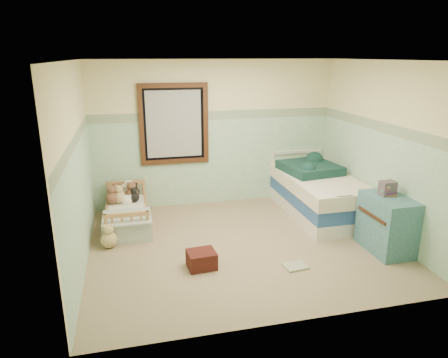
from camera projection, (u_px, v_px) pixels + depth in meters
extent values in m
cube|color=gray|center=(242.00, 245.00, 5.75)|extent=(4.20, 3.60, 0.02)
cube|color=silver|center=(244.00, 59.00, 5.01)|extent=(4.20, 3.60, 0.02)
cube|color=beige|center=(214.00, 134.00, 7.06)|extent=(4.20, 0.04, 2.50)
cube|color=beige|center=(297.00, 205.00, 3.71)|extent=(4.20, 0.04, 2.50)
cube|color=beige|center=(76.00, 168.00, 4.92)|extent=(0.04, 3.60, 2.50)
cube|color=beige|center=(383.00, 150.00, 5.85)|extent=(0.04, 3.60, 2.50)
cube|color=#85B490|center=(215.00, 162.00, 7.19)|extent=(4.20, 0.01, 1.50)
cube|color=#456B4F|center=(214.00, 115.00, 6.95)|extent=(4.20, 0.01, 0.15)
cube|color=#33170D|center=(174.00, 124.00, 6.81)|extent=(1.16, 0.06, 1.36)
cube|color=#BCBCB9|center=(174.00, 124.00, 6.82)|extent=(0.92, 0.01, 1.12)
cube|color=olive|center=(128.00, 221.00, 6.36)|extent=(0.64, 1.28, 0.16)
cube|color=white|center=(127.00, 212.00, 6.31)|extent=(0.58, 1.22, 0.12)
cube|color=#6B8DB1|center=(127.00, 217.00, 5.92)|extent=(0.69, 0.64, 0.03)
sphere|color=brown|center=(117.00, 193.00, 6.70)|extent=(0.18, 0.18, 0.18)
sphere|color=silver|center=(129.00, 192.00, 6.74)|extent=(0.20, 0.20, 0.20)
sphere|color=tan|center=(120.00, 197.00, 6.51)|extent=(0.20, 0.20, 0.20)
sphere|color=black|center=(134.00, 197.00, 6.56)|extent=(0.16, 0.16, 0.16)
sphere|color=white|center=(127.00, 211.00, 6.57)|extent=(0.28, 0.28, 0.28)
sphere|color=tan|center=(109.00, 240.00, 5.62)|extent=(0.23, 0.23, 0.23)
cube|color=white|center=(318.00, 208.00, 6.81)|extent=(0.99, 1.99, 0.22)
cube|color=navy|center=(319.00, 195.00, 6.74)|extent=(0.99, 1.99, 0.22)
cube|color=beige|center=(320.00, 183.00, 6.68)|extent=(1.03, 2.03, 0.22)
cube|color=#143430|center=(310.00, 168.00, 6.89)|extent=(0.96, 1.00, 0.14)
cube|color=#325766|center=(387.00, 224.00, 5.47)|extent=(0.48, 0.77, 0.77)
cube|color=brown|center=(388.00, 188.00, 5.40)|extent=(0.20, 0.16, 0.19)
cube|color=maroon|center=(202.00, 259.00, 5.09)|extent=(0.37, 0.33, 0.22)
cube|color=yellow|center=(295.00, 266.00, 5.12)|extent=(0.31, 0.25, 0.03)
sphere|color=brown|center=(112.00, 198.00, 6.46)|extent=(0.21, 0.21, 0.21)
sphere|color=silver|center=(126.00, 193.00, 6.73)|extent=(0.17, 0.17, 0.17)
sphere|color=brown|center=(132.00, 194.00, 6.62)|extent=(0.21, 0.21, 0.21)
sphere|color=black|center=(135.00, 192.00, 6.79)|extent=(0.17, 0.17, 0.17)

